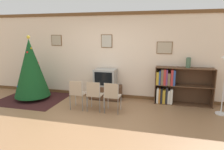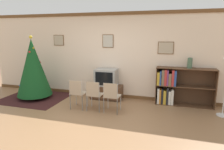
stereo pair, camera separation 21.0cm
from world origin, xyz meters
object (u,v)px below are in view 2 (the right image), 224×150
Objects in this scene: folding_chair_center at (94,94)px; vase at (190,63)px; television at (106,77)px; tv_console at (106,92)px; bookshelf at (174,86)px; folding_chair_left at (77,92)px; folding_chair_right at (111,95)px; christmas_tree at (33,68)px.

vase is at bearing 25.62° from folding_chair_center.
tv_console is at bearing 90.00° from television.
bookshelf is (2.04, 0.07, -0.16)m from television.
folding_chair_center is at bearing -154.38° from vase.
folding_chair_left is (-0.49, -1.06, 0.25)m from tv_console.
folding_chair_left is 0.97m from folding_chair_right.
television is 0.42× the size of bookshelf.
christmas_tree is 2.45m from tv_console.
folding_chair_center is (0.49, 0.00, 0.00)m from folding_chair_left.
bookshelf is 0.80m from vase.
christmas_tree is at bearing -165.85° from tv_console.
christmas_tree reaches higher than folding_chair_right.
christmas_tree is 2.36m from folding_chair_center.
folding_chair_center is 0.49m from folding_chair_right.
christmas_tree is 2.01× the size of tv_console.
folding_chair_center is 0.51× the size of bookshelf.
bookshelf reaches higher than folding_chair_right.
christmas_tree reaches higher than folding_chair_left.
christmas_tree is at bearing -171.88° from vase.
folding_chair_right is (0.49, -1.06, -0.23)m from television.
folding_chair_left is at bearing -114.60° from tv_console.
vase is (4.68, 0.67, 0.25)m from christmas_tree.
christmas_tree reaches higher than bookshelf.
christmas_tree is at bearing 164.27° from folding_chair_left.
folding_chair_left is 3.23m from vase.
bookshelf is at bearing 8.41° from christmas_tree.
bookshelf is at bearing 1.89° from tv_console.
folding_chair_left is at bearing -114.65° from television.
folding_chair_left is 2.81× the size of vase.
television is 1.19m from folding_chair_left.
vase is (2.43, 1.16, 0.77)m from folding_chair_center.
folding_chair_center is at bearing -90.00° from tv_console.
folding_chair_left is 2.77m from bookshelf.
folding_chair_center is at bearing 180.00° from folding_chair_right.
folding_chair_left is 1.00× the size of folding_chair_right.
vase reaches higher than folding_chair_center.
christmas_tree is at bearing 167.56° from folding_chair_center.
tv_console is at bearing 14.15° from christmas_tree.
bookshelf is at bearing 24.11° from folding_chair_left.
vase is at bearing 21.77° from folding_chair_left.
christmas_tree is 6.81× the size of vase.
bookshelf reaches higher than television.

